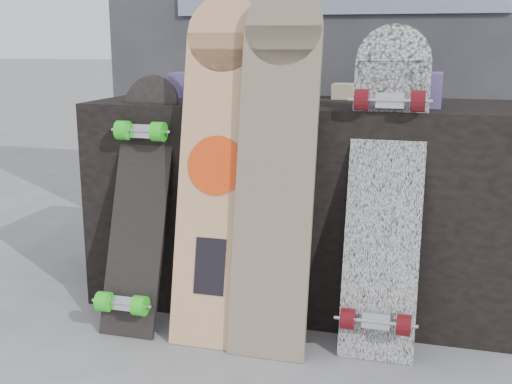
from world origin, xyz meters
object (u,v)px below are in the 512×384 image
(vendor_table, at_px, (301,203))
(longboard_cascadia, at_px, (385,187))
(longboard_geisha, at_px, (217,161))
(skateboard_dark, at_px, (139,200))
(longboard_celtic, at_px, (276,161))

(vendor_table, height_order, longboard_cascadia, longboard_cascadia)
(longboard_geisha, height_order, skateboard_dark, longboard_geisha)
(longboard_celtic, height_order, skateboard_dark, longboard_celtic)
(vendor_table, height_order, skateboard_dark, skateboard_dark)
(longboard_cascadia, bearing_deg, skateboard_dark, -177.72)
(vendor_table, bearing_deg, longboard_celtic, -90.25)
(skateboard_dark, bearing_deg, longboard_geisha, -1.51)
(longboard_geisha, bearing_deg, longboard_celtic, -7.37)
(longboard_celtic, height_order, longboard_cascadia, longboard_celtic)
(vendor_table, relative_size, longboard_geisha, 1.35)
(vendor_table, relative_size, longboard_cascadia, 1.47)
(vendor_table, xyz_separation_m, skateboard_dark, (-0.52, -0.37, 0.07))
(longboard_celtic, distance_m, skateboard_dark, 0.55)
(longboard_cascadia, bearing_deg, longboard_geisha, -175.69)
(longboard_celtic, relative_size, skateboard_dark, 1.33)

